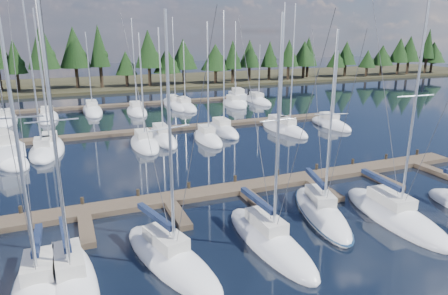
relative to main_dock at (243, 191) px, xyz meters
name	(u,v)px	position (x,y,z in m)	size (l,w,h in m)	color
ground	(194,151)	(0.00, 12.64, -0.20)	(260.00, 260.00, 0.00)	black
far_shore	(118,83)	(0.00, 72.64, 0.10)	(220.00, 30.00, 0.60)	#332F1C
main_dock	(243,191)	(0.00, 0.00, 0.00)	(44.00, 6.13, 0.90)	brown
back_docks	(155,115)	(0.00, 32.23, 0.00)	(50.00, 21.80, 0.40)	brown
front_sailboat_0	(72,281)	(-13.05, -7.80, 0.11)	(2.97, 9.20, 15.69)	white
front_sailboat_1	(40,287)	(-14.48, -7.77, 0.11)	(2.85, 7.97, 16.10)	white
front_sailboat_2	(170,258)	(-7.91, -7.53, 0.09)	(4.96, 9.50, 14.14)	white
front_sailboat_3	(269,240)	(-1.88, -7.81, 0.09)	(2.86, 9.53, 14.09)	white
front_sailboat_4	(321,212)	(3.30, -5.76, 0.08)	(4.87, 9.56, 13.29)	white
front_sailboat_5	(394,215)	(7.69, -7.96, 0.08)	(3.77, 10.04, 15.51)	white
back_sailboat_rows	(161,121)	(-0.15, 27.40, 0.06)	(43.87, 33.60, 16.62)	white
motor_yacht_left	(3,155)	(-18.62, 16.42, 0.33)	(7.00, 10.29, 4.91)	white
motor_yacht_right	(237,100)	(16.42, 38.46, 0.27)	(4.18, 8.91, 4.28)	white
tree_line	(109,56)	(-2.76, 62.88, 7.05)	(184.84, 11.16, 13.57)	black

